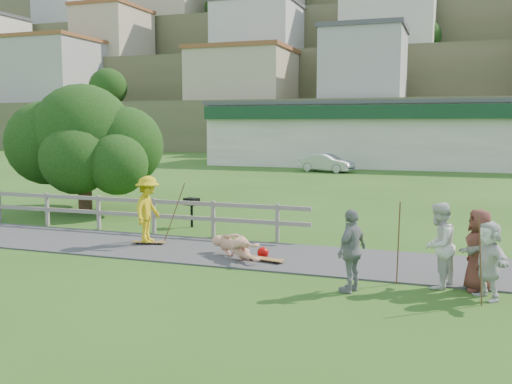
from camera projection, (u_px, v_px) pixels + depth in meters
ground at (160, 263)px, 13.96m from camera, size 260.00×260.00×0.00m
path at (187, 249)px, 15.37m from camera, size 34.00×3.00×0.04m
fence at (82, 206)px, 18.46m from camera, size 15.05×0.10×1.10m
strip_mall at (417, 133)px, 45.16m from camera, size 32.50×10.75×5.10m
hillside at (415, 59)px, 97.95m from camera, size 220.00×67.00×47.50m
skater_rider at (148, 213)px, 15.82m from camera, size 0.79×1.25×1.85m
skater_fallen at (236, 246)px, 14.25m from camera, size 1.46×1.73×0.67m
spectator_a at (438, 245)px, 11.74m from camera, size 0.96×1.06×1.79m
spectator_b at (352, 251)px, 11.46m from camera, size 0.72×1.08×1.70m
spectator_c at (479, 250)px, 11.53m from camera, size 0.67×0.91×1.69m
spectator_d at (488, 260)px, 11.01m from camera, size 1.15×1.45×1.54m
car_silver at (326, 163)px, 39.80m from camera, size 4.08×2.33×1.27m
tree at (84, 155)px, 21.90m from camera, size 6.18×6.18×4.33m
bbq at (192, 213)px, 18.68m from camera, size 0.51×0.44×0.96m
longboard_rider at (149, 244)px, 15.93m from camera, size 0.93×0.44×0.10m
longboard_fallen at (265, 261)px, 13.93m from camera, size 1.03×0.46×0.11m
helmet at (263, 253)px, 14.41m from camera, size 0.29×0.29×0.29m
pole_rider at (174, 211)px, 16.00m from camera, size 0.03×0.03×1.88m
pole_spec_left at (398, 243)px, 11.99m from camera, size 0.03×0.03×1.77m
pole_spec_right at (480, 260)px, 10.60m from camera, size 0.03×0.03×1.72m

